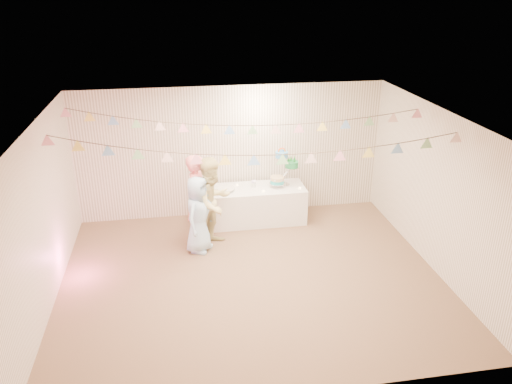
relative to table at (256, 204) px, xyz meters
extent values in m
plane|color=brown|center=(-0.41, -2.02, -0.35)|extent=(6.00, 6.00, 0.00)
plane|color=white|center=(-0.41, -2.02, 2.25)|extent=(6.00, 6.00, 0.00)
plane|color=white|center=(-0.41, 0.48, 0.95)|extent=(6.00, 6.00, 0.00)
plane|color=white|center=(-0.41, -4.52, 0.95)|extent=(6.00, 6.00, 0.00)
plane|color=white|center=(-3.41, -2.02, 0.95)|extent=(5.00, 5.00, 0.00)
plane|color=white|center=(2.59, -2.02, 0.95)|extent=(5.00, 5.00, 0.00)
cube|color=white|center=(0.00, 0.00, 0.00)|extent=(1.88, 0.75, 0.70)
cylinder|color=white|center=(-0.60, -0.05, 0.41)|extent=(0.35, 0.35, 0.02)
imported|color=pink|center=(-1.14, -0.61, 0.47)|extent=(0.51, 0.67, 1.65)
imported|color=#D5C683|center=(-0.91, -0.81, 0.47)|extent=(1.02, 1.00, 1.65)
imported|color=#A9CFF0|center=(-1.17, -0.97, 0.34)|extent=(0.72, 0.80, 1.38)
cylinder|color=#FFD88C|center=(-0.80, -0.15, 0.37)|extent=(0.04, 0.04, 0.03)
cylinder|color=#FFD88C|center=(-0.35, 0.18, 0.37)|extent=(0.04, 0.04, 0.03)
cylinder|color=#FFD88C|center=(0.10, -0.22, 0.37)|extent=(0.04, 0.04, 0.03)
cylinder|color=#FFD88C|center=(0.35, 0.22, 0.37)|extent=(0.04, 0.04, 0.03)
cylinder|color=#FFD88C|center=(0.82, -0.18, 0.37)|extent=(0.04, 0.04, 0.03)
camera|label=1|loc=(-1.47, -8.75, 4.08)|focal=35.00mm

